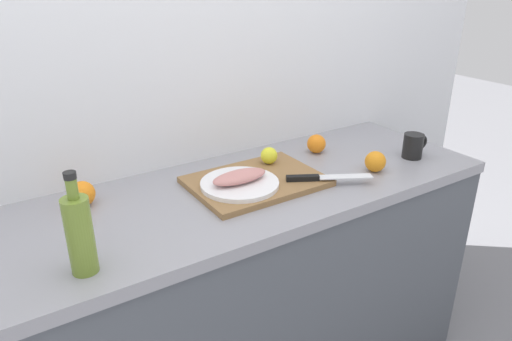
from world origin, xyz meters
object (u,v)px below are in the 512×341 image
object	(u,v)px
cutting_board	(256,181)
coffee_mug_0	(413,146)
orange_0	(375,162)
olive_oil_bottle	(80,233)
white_plate	(240,184)
chef_knife	(318,178)
fish_fillet	(240,177)
lemon_0	(269,155)

from	to	relation	value
cutting_board	coffee_mug_0	size ratio (longest dim) A/B	3.79
orange_0	coffee_mug_0	bearing A→B (deg)	4.68
cutting_board	olive_oil_bottle	distance (m)	0.65
cutting_board	white_plate	xyz separation A→B (m)	(-0.08, -0.02, 0.02)
chef_knife	coffee_mug_0	size ratio (longest dim) A/B	2.34
fish_fillet	chef_knife	bearing A→B (deg)	-22.85
chef_knife	olive_oil_bottle	world-z (taller)	olive_oil_bottle
cutting_board	lemon_0	size ratio (longest dim) A/B	7.17
white_plate	olive_oil_bottle	world-z (taller)	olive_oil_bottle
fish_fillet	olive_oil_bottle	distance (m)	0.57
lemon_0	orange_0	xyz separation A→B (m)	(0.30, -0.23, -0.01)
lemon_0	white_plate	bearing A→B (deg)	-150.46
olive_oil_bottle	white_plate	bearing A→B (deg)	17.80
chef_knife	lemon_0	bearing A→B (deg)	133.60
cutting_board	fish_fillet	xyz separation A→B (m)	(-0.08, -0.02, 0.04)
white_plate	chef_knife	bearing A→B (deg)	-22.85
coffee_mug_0	cutting_board	bearing A→B (deg)	169.24
white_plate	olive_oil_bottle	bearing A→B (deg)	-162.20
white_plate	cutting_board	bearing A→B (deg)	14.05
chef_knife	olive_oil_bottle	size ratio (longest dim) A/B	1.03
white_plate	fish_fillet	bearing A→B (deg)	-90.00
white_plate	orange_0	xyz separation A→B (m)	(0.49, -0.12, 0.01)
white_plate	orange_0	distance (m)	0.51
cutting_board	olive_oil_bottle	xyz separation A→B (m)	(-0.62, -0.19, 0.10)
white_plate	fish_fillet	world-z (taller)	fish_fillet
olive_oil_bottle	orange_0	bearing A→B (deg)	2.95
lemon_0	olive_oil_bottle	world-z (taller)	olive_oil_bottle
white_plate	orange_0	world-z (taller)	orange_0
lemon_0	orange_0	world-z (taller)	lemon_0
coffee_mug_0	white_plate	bearing A→B (deg)	171.84
chef_knife	olive_oil_bottle	xyz separation A→B (m)	(-0.78, -0.07, 0.08)
lemon_0	chef_knife	bearing A→B (deg)	-74.76
white_plate	orange_0	size ratio (longest dim) A/B	3.42
white_plate	chef_knife	xyz separation A→B (m)	(0.24, -0.10, 0.00)
olive_oil_bottle	orange_0	world-z (taller)	olive_oil_bottle
coffee_mug_0	olive_oil_bottle	bearing A→B (deg)	-176.74
cutting_board	chef_knife	bearing A→B (deg)	-35.77
coffee_mug_0	fish_fillet	bearing A→B (deg)	171.84
fish_fillet	orange_0	bearing A→B (deg)	-13.74
fish_fillet	cutting_board	bearing A→B (deg)	14.05
olive_oil_bottle	coffee_mug_0	world-z (taller)	olive_oil_bottle
lemon_0	orange_0	distance (m)	0.38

